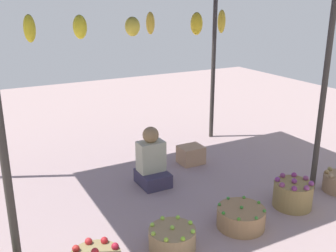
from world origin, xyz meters
TOP-DOWN VIEW (x-y plane):
  - ground_plane at (0.00, 0.00)m, footprint 14.00×14.00m
  - market_stall_structure at (-0.00, 0.01)m, footprint 3.87×2.60m
  - vendor_person at (0.04, -0.04)m, footprint 0.36×0.44m
  - basket_limes at (-0.41, -1.41)m, footprint 0.46×0.46m
  - basket_green_chilies at (0.42, -1.42)m, footprint 0.51×0.51m
  - basket_purple_onions at (1.22, -1.36)m, footprint 0.45×0.45m
  - wooden_crate_near_vendor at (0.85, 0.30)m, footprint 0.35×0.29m

SIDE VIEW (x-z plane):
  - ground_plane at x=0.00m, z-range 0.00..0.00m
  - basket_limes at x=-0.41m, z-range -0.02..0.23m
  - basket_green_chilies at x=0.42m, z-range -0.02..0.23m
  - wooden_crate_near_vendor at x=0.85m, z-range 0.00..0.26m
  - basket_purple_onions at x=1.22m, z-range -0.02..0.33m
  - vendor_person at x=0.04m, z-range -0.09..0.69m
  - market_stall_structure at x=0.00m, z-range 1.07..3.54m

